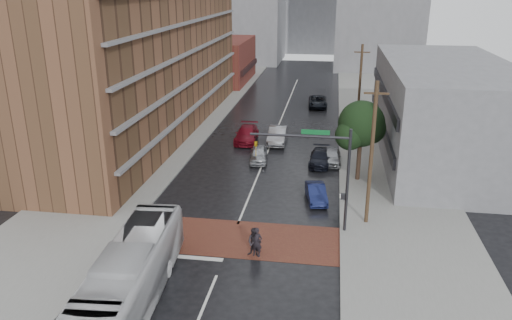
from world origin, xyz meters
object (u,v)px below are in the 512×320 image
(car_travel_c, at_px, (247,134))
(car_parked_mid, at_px, (320,158))
(car_travel_a, at_px, (258,154))
(suv_travel, at_px, (318,102))
(transit_bus, at_px, (132,273))
(car_travel_b, at_px, (278,135))
(car_parked_near, at_px, (316,193))
(pedestrian_b, at_px, (255,242))
(car_parked_far, at_px, (332,156))
(pedestrian_a, at_px, (257,242))

(car_travel_c, distance_m, car_parked_mid, 9.84)
(car_travel_a, height_order, suv_travel, suv_travel)
(transit_bus, bearing_deg, car_travel_b, 76.96)
(car_parked_near, bearing_deg, pedestrian_b, -120.99)
(pedestrian_b, relative_size, car_parked_mid, 0.42)
(car_travel_c, height_order, car_parked_mid, car_travel_c)
(suv_travel, relative_size, car_parked_mid, 1.16)
(car_parked_far, bearing_deg, transit_bus, -113.64)
(pedestrian_a, bearing_deg, car_parked_mid, 87.67)
(transit_bus, distance_m, suv_travel, 45.79)
(pedestrian_b, distance_m, car_travel_c, 23.43)
(pedestrian_a, distance_m, car_parked_near, 9.43)
(transit_bus, height_order, car_travel_b, transit_bus)
(transit_bus, bearing_deg, pedestrian_a, 38.96)
(pedestrian_a, height_order, car_travel_a, pedestrian_a)
(car_parked_near, relative_size, car_parked_mid, 0.86)
(car_travel_b, relative_size, car_parked_near, 1.33)
(suv_travel, height_order, car_parked_mid, suv_travel)
(transit_bus, bearing_deg, car_parked_far, 62.03)
(car_parked_far, bearing_deg, suv_travel, 95.61)
(transit_bus, distance_m, pedestrian_a, 7.87)
(transit_bus, relative_size, suv_travel, 2.25)
(pedestrian_a, distance_m, suv_travel, 39.79)
(car_travel_a, relative_size, car_travel_c, 0.75)
(transit_bus, relative_size, car_travel_c, 2.19)
(pedestrian_b, relative_size, car_travel_a, 0.47)
(pedestrian_a, xyz_separation_m, pedestrian_b, (-0.13, 0.00, -0.01))
(pedestrian_b, height_order, suv_travel, pedestrian_b)
(car_travel_c, relative_size, suv_travel, 1.03)
(car_parked_mid, bearing_deg, car_parked_near, -87.86)
(suv_travel, bearing_deg, car_parked_near, -91.18)
(car_travel_b, distance_m, car_travel_c, 3.30)
(car_travel_c, bearing_deg, car_travel_b, -3.19)
(car_travel_c, relative_size, car_parked_far, 1.34)
(car_travel_a, bearing_deg, car_parked_mid, -5.45)
(car_travel_c, relative_size, car_parked_mid, 1.20)
(pedestrian_a, distance_m, car_parked_mid, 17.40)
(suv_travel, xyz_separation_m, car_parked_mid, (1.03, -22.64, -0.07))
(car_parked_mid, relative_size, car_parked_far, 1.12)
(car_travel_a, distance_m, car_travel_b, 6.03)
(pedestrian_a, height_order, suv_travel, pedestrian_a)
(pedestrian_a, relative_size, pedestrian_b, 1.01)
(pedestrian_a, xyz_separation_m, suv_travel, (2.22, 39.72, -0.22))
(suv_travel, bearing_deg, transit_bus, -103.08)
(transit_bus, height_order, car_travel_c, transit_bus)
(suv_travel, distance_m, car_parked_near, 30.90)
(car_travel_a, xyz_separation_m, suv_travel, (4.66, 22.72, 0.04))
(car_travel_b, height_order, car_parked_near, car_travel_b)
(pedestrian_a, xyz_separation_m, car_parked_near, (3.25, 8.84, -0.31))
(car_travel_b, xyz_separation_m, suv_travel, (3.54, 16.79, -0.12))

